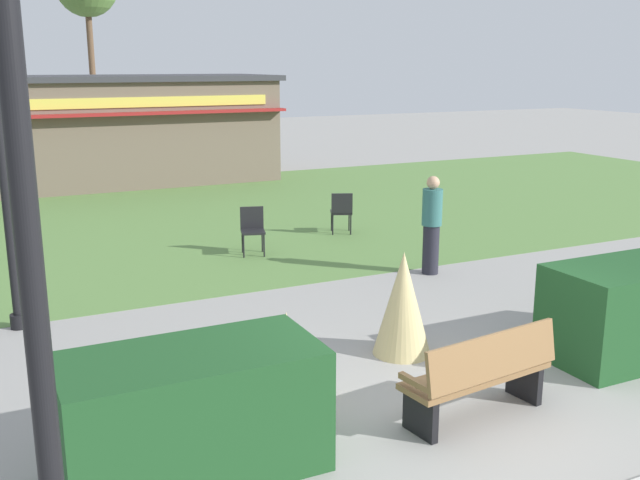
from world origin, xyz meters
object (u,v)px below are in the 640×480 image
Objects in this scene: park_bench at (481,374)px; parked_car_west_slot at (23,138)px; lamppost_near at (27,230)px; food_kiosk at (108,130)px; cafe_chair_north at (342,209)px; cafe_chair_east at (252,227)px; person_standing at (432,224)px.

park_bench is 0.41× the size of parked_car_west_slot.
lamppost_near is 27.99m from parked_car_west_slot.
lamppost_near is 1.06× the size of parked_car_west_slot.
food_kiosk is (-0.54, 17.08, 1.12)m from park_bench.
cafe_chair_north is (2.57, 7.94, 0.05)m from park_bench.
cafe_chair_north is (2.28, 0.73, 0.00)m from cafe_chair_east.
lamppost_near is at bearing -93.91° from parked_car_west_slot.
park_bench is at bearing -88.18° from food_kiosk.
park_bench is 7.21m from cafe_chair_east.
parked_car_west_slot is (-2.32, 25.88, 0.16)m from park_bench.
park_bench is 1.97× the size of cafe_chair_east.
lamppost_near reaches higher than parked_car_west_slot.
park_bench is 5.20m from lamppost_near.
person_standing is at bearing -77.08° from parked_car_west_slot.
cafe_chair_north is at bearing -92.44° from person_standing.
park_bench is 25.99m from parked_car_west_slot.
park_bench is 1.97× the size of cafe_chair_north.
park_bench is 1.04× the size of person_standing.
person_standing reaches higher than parked_car_west_slot.
cafe_chair_east is (4.51, 9.17, -2.27)m from lamppost_near.
park_bench is at bearing 24.99° from lamppost_near.
lamppost_near is (-4.22, -1.97, 2.31)m from park_bench.
lamppost_near reaches higher than cafe_chair_east.
person_standing is (3.10, -12.46, -0.74)m from food_kiosk.
cafe_chair_east is at bearing 63.82° from lamppost_near.
cafe_chair_east is at bearing -85.17° from food_kiosk.
cafe_chair_north is at bearing 17.72° from cafe_chair_east.
lamppost_near is 0.45× the size of food_kiosk.
cafe_chair_east is (0.29, 7.21, 0.05)m from park_bench.
park_bench is at bearing -92.32° from cafe_chair_east.
cafe_chair_north is 3.33m from person_standing.
lamppost_near reaches higher than food_kiosk.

